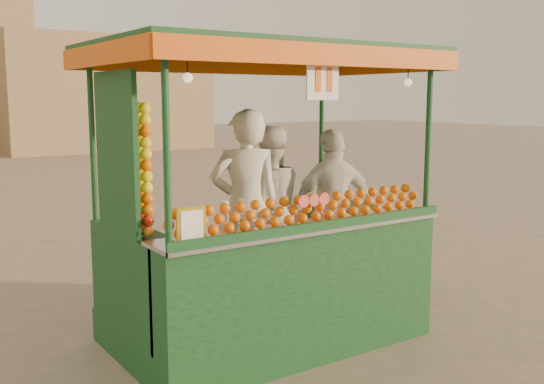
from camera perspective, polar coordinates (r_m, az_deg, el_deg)
ground at (r=6.02m, az=-4.19°, el=-13.99°), size 90.00×90.00×0.00m
building_right at (r=30.44m, az=-15.62°, el=8.57°), size 9.00×6.00×5.00m
juice_cart at (r=5.85m, az=-0.68°, el=-5.29°), size 3.05×1.98×2.77m
vendor_left at (r=6.04m, az=-2.42°, el=-1.39°), size 0.80×0.66×1.88m
vendor_middle at (r=6.59m, az=-0.37°, el=-1.36°), size 0.95×0.82×1.70m
vendor_right at (r=6.63m, az=5.58°, el=-1.48°), size 1.04×0.61×1.67m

